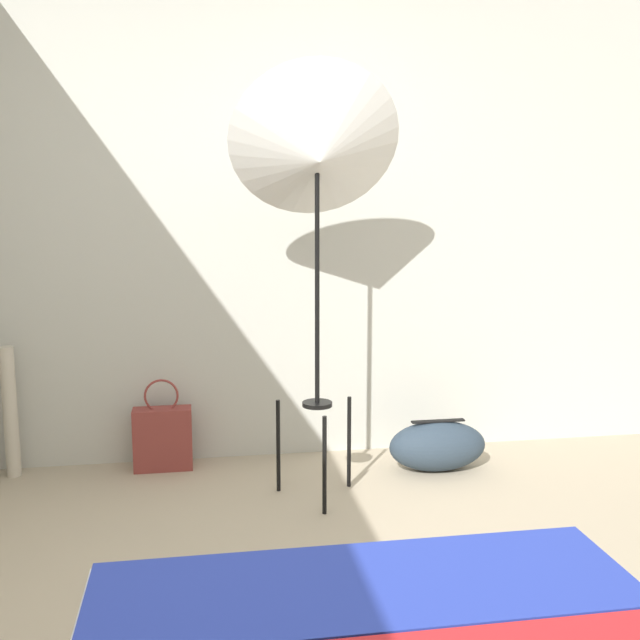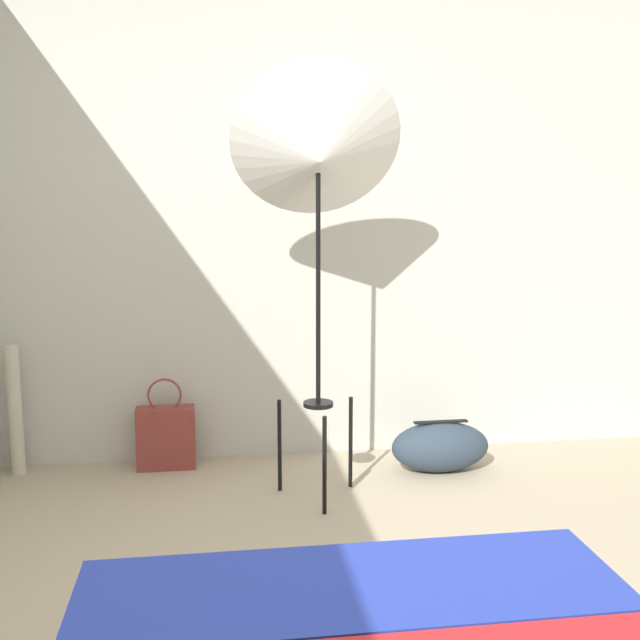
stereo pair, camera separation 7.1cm
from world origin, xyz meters
name	(u,v)px [view 2 (the right image)]	position (x,y,z in m)	size (l,w,h in m)	color
wall_back	(258,221)	(0.00, 2.19, 1.30)	(8.00, 0.05, 2.60)	beige
photo_umbrella	(318,154)	(0.23, 1.53, 1.62)	(0.79, 0.59, 2.02)	black
tote_bag	(166,436)	(-0.52, 2.03, 0.17)	(0.30, 0.12, 0.49)	brown
duffel_bag	(440,447)	(0.91, 1.77, 0.13)	(0.52, 0.26, 0.27)	#2D3D4C
paper_roll	(15,410)	(-1.28, 2.05, 0.34)	(0.07, 0.07, 0.68)	beige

